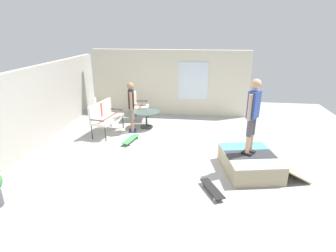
% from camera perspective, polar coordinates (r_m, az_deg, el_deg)
% --- Properties ---
extents(ground_plane, '(12.00, 12.00, 0.10)m').
position_cam_1_polar(ground_plane, '(7.21, 0.73, -6.87)').
color(ground_plane, '#A8A8A3').
extents(back_wall_cinderblock, '(9.00, 0.20, 2.22)m').
position_cam_1_polar(back_wall_cinderblock, '(8.21, -28.20, 2.79)').
color(back_wall_cinderblock, '#ADA89E').
rests_on(back_wall_cinderblock, ground_plane).
extents(house_facade, '(0.23, 6.00, 2.48)m').
position_cam_1_polar(house_facade, '(10.44, 0.49, 9.23)').
color(house_facade, beige).
rests_on(house_facade, ground_plane).
extents(skate_ramp, '(1.73, 1.99, 0.44)m').
position_cam_1_polar(skate_ramp, '(6.70, 17.22, -7.49)').
color(skate_ramp, tan).
rests_on(skate_ramp, ground_plane).
extents(patio_bench, '(1.33, 0.77, 1.02)m').
position_cam_1_polar(patio_bench, '(8.79, -13.46, 2.33)').
color(patio_bench, '#38383D').
rests_on(patio_bench, ground_plane).
extents(patio_chair_near_house, '(0.66, 0.60, 1.02)m').
position_cam_1_polar(patio_chair_near_house, '(9.91, -6.53, 4.77)').
color(patio_chair_near_house, '#38383D').
rests_on(patio_chair_near_house, ground_plane).
extents(patio_table, '(0.90, 0.90, 0.57)m').
position_cam_1_polar(patio_table, '(9.14, -4.63, 2.14)').
color(patio_table, '#38383D').
rests_on(patio_table, ground_plane).
extents(person_watching, '(0.47, 0.30, 1.64)m').
position_cam_1_polar(person_watching, '(8.65, -7.83, 4.72)').
color(person_watching, navy).
rests_on(person_watching, ground_plane).
extents(person_skater, '(0.42, 0.35, 1.77)m').
position_cam_1_polar(person_skater, '(6.26, 17.68, 3.01)').
color(person_skater, black).
rests_on(person_skater, skate_ramp).
extents(skateboard_by_bench, '(0.82, 0.37, 0.10)m').
position_cam_1_polar(skateboard_by_bench, '(8.11, -7.95, -2.81)').
color(skateboard_by_bench, '#3F8C4C').
rests_on(skateboard_by_bench, ground_plane).
extents(skateboard_spare, '(0.81, 0.53, 0.10)m').
position_cam_1_polar(skateboard_spare, '(5.79, 9.37, -13.06)').
color(skateboard_spare, black).
rests_on(skateboard_spare, ground_plane).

